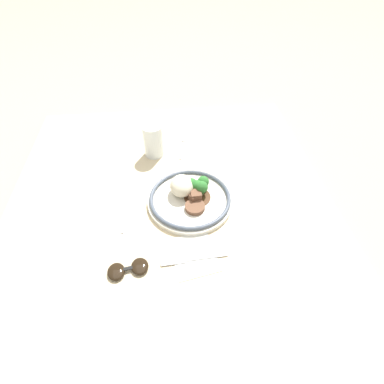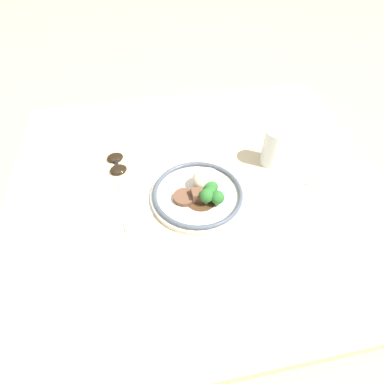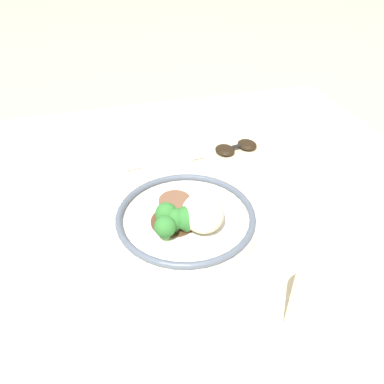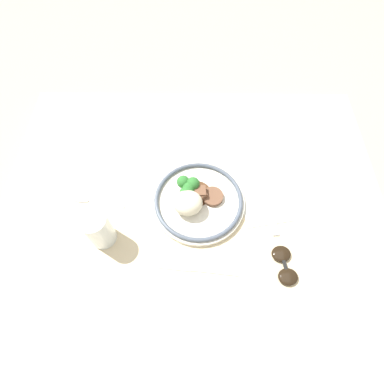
# 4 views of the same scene
# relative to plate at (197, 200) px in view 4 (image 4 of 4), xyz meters

# --- Properties ---
(ground_plane) EXTENTS (8.00, 8.00, 0.00)m
(ground_plane) POSITION_rel_plate_xyz_m (0.01, 0.06, -0.06)
(ground_plane) COLOR tan
(dining_table) EXTENTS (1.10, 1.01, 0.04)m
(dining_table) POSITION_rel_plate_xyz_m (0.01, 0.06, -0.04)
(dining_table) COLOR beige
(dining_table) RESTS_ON ground
(napkin) EXTENTS (0.15, 0.13, 0.00)m
(napkin) POSITION_rel_plate_xyz_m (-0.20, 0.01, -0.02)
(napkin) COLOR silver
(napkin) RESTS_ON dining_table
(plate) EXTENTS (0.26, 0.26, 0.08)m
(plate) POSITION_rel_plate_xyz_m (0.00, 0.00, 0.00)
(plate) COLOR silver
(plate) RESTS_ON dining_table
(juice_glass) EXTENTS (0.07, 0.07, 0.12)m
(juice_glass) POSITION_rel_plate_xyz_m (0.25, 0.11, 0.03)
(juice_glass) COLOR orange
(juice_glass) RESTS_ON dining_table
(fork) EXTENTS (0.02, 0.18, 0.00)m
(fork) POSITION_rel_plate_xyz_m (-0.21, 0.03, -0.02)
(fork) COLOR #B7B7BC
(fork) RESTS_ON napkin
(knife) EXTENTS (0.21, 0.03, 0.00)m
(knife) POSITION_rel_plate_xyz_m (0.01, 0.19, -0.02)
(knife) COLOR #B7B7BC
(knife) RESTS_ON dining_table
(spoon) EXTENTS (0.16, 0.04, 0.01)m
(spoon) POSITION_rel_plate_xyz_m (0.32, -0.01, -0.02)
(spoon) COLOR #B7B7BC
(spoon) RESTS_ON dining_table
(sunglasses) EXTENTS (0.07, 0.11, 0.02)m
(sunglasses) POSITION_rel_plate_xyz_m (-0.23, 0.18, -0.01)
(sunglasses) COLOR black
(sunglasses) RESTS_ON dining_table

